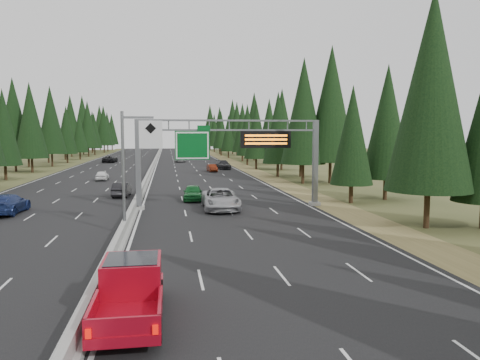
% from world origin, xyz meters
% --- Properties ---
extents(road, '(32.00, 260.00, 0.08)m').
position_xyz_m(road, '(0.00, 80.00, 0.04)').
color(road, black).
rests_on(road, ground).
extents(shoulder_right, '(3.60, 260.00, 0.06)m').
position_xyz_m(shoulder_right, '(17.80, 80.00, 0.03)').
color(shoulder_right, olive).
rests_on(shoulder_right, ground).
extents(shoulder_left, '(3.60, 260.00, 0.06)m').
position_xyz_m(shoulder_left, '(-17.80, 80.00, 0.03)').
color(shoulder_left, '#3E4620').
rests_on(shoulder_left, ground).
extents(median_barrier, '(0.70, 260.00, 0.85)m').
position_xyz_m(median_barrier, '(0.00, 80.00, 0.41)').
color(median_barrier, gray).
rests_on(median_barrier, road).
extents(sign_gantry, '(16.75, 0.98, 7.80)m').
position_xyz_m(sign_gantry, '(8.92, 34.88, 5.27)').
color(sign_gantry, slate).
rests_on(sign_gantry, road).
extents(hov_sign_pole, '(2.80, 0.50, 8.00)m').
position_xyz_m(hov_sign_pole, '(0.58, 24.97, 4.72)').
color(hov_sign_pole, slate).
rests_on(hov_sign_pole, road).
extents(tree_row_right, '(11.62, 243.49, 18.91)m').
position_xyz_m(tree_row_right, '(22.40, 73.83, 9.00)').
color(tree_row_right, black).
rests_on(tree_row_right, ground).
extents(tree_row_left, '(11.93, 245.29, 18.96)m').
position_xyz_m(tree_row_left, '(-22.03, 79.68, 9.09)').
color(tree_row_left, black).
rests_on(tree_row_left, ground).
extents(silver_minivan, '(3.14, 6.61, 1.82)m').
position_xyz_m(silver_minivan, '(7.35, 33.88, 0.99)').
color(silver_minivan, '#A6A6AB').
rests_on(silver_minivan, road).
extents(red_pickup, '(2.19, 6.14, 2.00)m').
position_xyz_m(red_pickup, '(1.50, 10.65, 1.19)').
color(red_pickup, black).
rests_on(red_pickup, road).
extents(car_ahead_green, '(2.09, 4.62, 1.54)m').
position_xyz_m(car_ahead_green, '(5.28, 40.00, 0.85)').
color(car_ahead_green, '#166027').
rests_on(car_ahead_green, road).
extents(car_ahead_dkred, '(1.69, 4.01, 1.29)m').
position_xyz_m(car_ahead_dkred, '(10.52, 74.90, 0.72)').
color(car_ahead_dkred, '#621F0E').
rests_on(car_ahead_dkred, road).
extents(car_ahead_dkgrey, '(2.56, 5.61, 1.59)m').
position_xyz_m(car_ahead_dkgrey, '(13.20, 80.74, 0.88)').
color(car_ahead_dkgrey, black).
rests_on(car_ahead_dkgrey, road).
extents(car_ahead_white, '(2.74, 5.45, 1.48)m').
position_xyz_m(car_ahead_white, '(5.88, 104.30, 0.82)').
color(car_ahead_white, silver).
rests_on(car_ahead_white, road).
extents(car_ahead_far, '(1.66, 3.86, 1.30)m').
position_xyz_m(car_ahead_far, '(6.52, 114.66, 0.73)').
color(car_ahead_far, black).
rests_on(car_ahead_far, road).
extents(car_onc_near, '(1.77, 4.52, 1.47)m').
position_xyz_m(car_onc_near, '(-1.96, 44.01, 0.81)').
color(car_onc_near, black).
rests_on(car_onc_near, road).
extents(car_onc_blue, '(2.49, 5.74, 1.64)m').
position_xyz_m(car_onc_blue, '(-10.22, 34.42, 0.90)').
color(car_onc_blue, navy).
rests_on(car_onc_blue, road).
extents(car_onc_white, '(1.66, 4.05, 1.38)m').
position_xyz_m(car_onc_white, '(-6.34, 62.07, 0.77)').
color(car_onc_white, white).
rests_on(car_onc_white, road).
extents(car_onc_far, '(3.16, 6.05, 1.63)m').
position_xyz_m(car_onc_far, '(-10.26, 105.03, 0.89)').
color(car_onc_far, black).
rests_on(car_onc_far, road).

